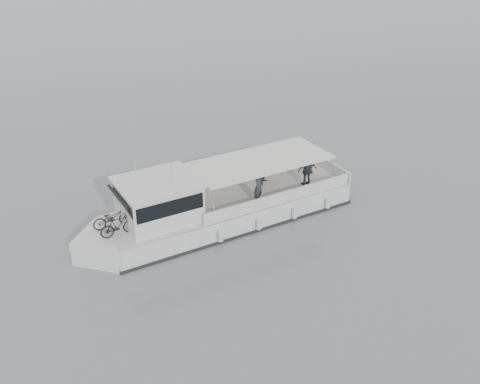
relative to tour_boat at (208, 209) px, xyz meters
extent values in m
plane|color=slate|center=(6.42, 1.98, -1.03)|extent=(1400.00, 1400.00, 0.00)
cube|color=silver|center=(1.21, 0.48, -0.54)|extent=(13.46, 8.08, 1.42)
cube|color=silver|center=(-4.87, -1.94, -0.54)|extent=(3.30, 3.30, 1.42)
cube|color=beige|center=(1.21, 0.48, 0.17)|extent=(13.46, 8.08, 0.07)
cube|color=black|center=(1.21, 0.48, -0.98)|extent=(13.71, 8.28, 0.20)
cube|color=silver|center=(2.42, 2.77, 0.50)|extent=(8.15, 3.33, 0.65)
cube|color=silver|center=(3.66, -0.36, 0.50)|extent=(8.15, 3.33, 0.65)
cube|color=silver|center=(7.25, 2.88, 0.50)|extent=(1.39, 3.29, 0.65)
cube|color=silver|center=(-2.44, -0.97, 1.15)|extent=(4.33, 4.03, 1.96)
cube|color=black|center=(-4.01, -1.60, 1.32)|extent=(1.58, 2.76, 1.26)
cube|color=black|center=(-2.44, -0.97, 1.48)|extent=(4.15, 3.99, 0.76)
cube|color=silver|center=(-2.44, -0.97, 2.19)|extent=(4.62, 4.31, 0.11)
cube|color=silver|center=(2.84, 1.13, 1.97)|extent=(8.10, 5.78, 0.09)
cylinder|color=silver|center=(0.16, -1.58, 1.07)|extent=(0.09, 0.09, 1.80)
cylinder|color=silver|center=(-0.97, 1.26, 1.07)|extent=(0.09, 0.09, 1.80)
cylinder|color=silver|center=(6.65, 1.00, 1.07)|extent=(0.09, 0.09, 1.80)
cylinder|color=silver|center=(5.52, 3.84, 1.07)|extent=(0.09, 0.09, 1.80)
cylinder|color=silver|center=(-3.41, -0.30, 3.61)|extent=(0.04, 0.04, 2.84)
cylinder|color=silver|center=(-1.75, -1.52, 3.39)|extent=(0.04, 0.04, 2.40)
cylinder|color=silver|center=(0.40, -1.91, -0.48)|extent=(0.34, 0.34, 0.55)
cylinder|color=silver|center=(2.43, -1.10, -0.48)|extent=(0.34, 0.34, 0.55)
cylinder|color=silver|center=(4.46, -0.30, -0.48)|extent=(0.34, 0.34, 0.55)
cylinder|color=silver|center=(6.49, 0.51, -0.48)|extent=(0.34, 0.34, 0.55)
imported|color=black|center=(-4.63, -1.37, 0.66)|extent=(1.98, 1.30, 0.98)
imported|color=black|center=(-4.30, -2.18, 0.69)|extent=(1.78, 1.09, 1.04)
imported|color=#2A2E38|center=(2.59, -0.03, 1.09)|extent=(0.73, 0.80, 1.83)
imported|color=#2A2E38|center=(3.37, 2.16, 1.09)|extent=(1.12, 1.12, 1.83)
imported|color=#2A2E38|center=(5.51, 1.48, 1.09)|extent=(1.14, 0.66, 1.83)
imported|color=#2A2E38|center=(6.12, 2.90, 1.09)|extent=(1.33, 0.98, 1.83)
camera|label=1|loc=(-1.90, -23.63, 13.32)|focal=40.00mm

